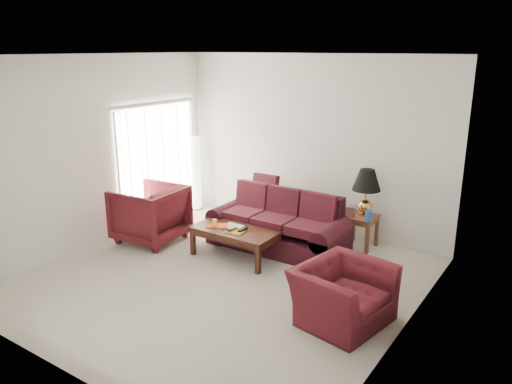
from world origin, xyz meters
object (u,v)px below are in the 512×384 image
at_px(armchair_right, 343,294).
at_px(coffee_table, 235,243).
at_px(sofa, 277,222).
at_px(floor_lamp, 196,173).
at_px(armchair_left, 150,214).
at_px(end_table, 360,231).

relative_size(armchair_right, coffee_table, 0.79).
distance_m(sofa, floor_lamp, 2.56).
bearing_deg(coffee_table, sofa, 64.19).
height_order(floor_lamp, armchair_left, floor_lamp).
height_order(sofa, armchair_right, sofa).
distance_m(end_table, armchair_left, 3.42).
bearing_deg(coffee_table, floor_lamp, 145.67).
xyz_separation_m(sofa, coffee_table, (-0.34, -0.66, -0.22)).
relative_size(floor_lamp, coffee_table, 1.10).
height_order(floor_lamp, armchair_right, floor_lamp).
height_order(sofa, coffee_table, sofa).
bearing_deg(floor_lamp, coffee_table, -36.23).
bearing_deg(armchair_left, coffee_table, 92.63).
distance_m(sofa, armchair_right, 2.29).
relative_size(end_table, floor_lamp, 0.37).
bearing_deg(armchair_right, end_table, 28.25).
xyz_separation_m(sofa, end_table, (1.06, 0.80, -0.18)).
distance_m(sofa, end_table, 1.34).
bearing_deg(armchair_left, armchair_right, 76.19).
xyz_separation_m(armchair_left, coffee_table, (1.58, 0.21, -0.23)).
bearing_deg(sofa, armchair_left, -159.16).
distance_m(armchair_right, coffee_table, 2.27).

